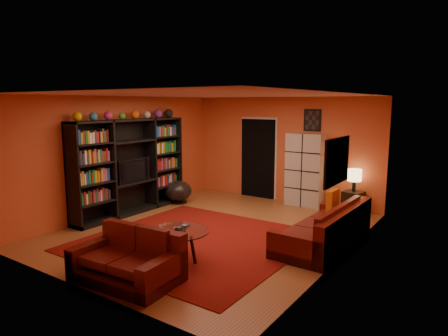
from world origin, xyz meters
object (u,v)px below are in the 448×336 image
Objects in this scene: storage_cabinet at (305,170)px; side_table at (353,202)px; loveseat at (131,259)px; bowl_chair at (178,191)px; tv at (131,170)px; coffee_table at (178,234)px; sofa at (328,230)px; table_lamp at (354,176)px; entertainment_unit at (131,167)px.

storage_cabinet is 3.48× the size of side_table.
side_table is at bearing -20.63° from loveseat.
storage_cabinet is at bearing 29.88° from bowl_chair.
storage_cabinet is (2.90, 2.82, -0.11)m from tv.
tv is 0.94× the size of coffee_table.
loveseat is 2.23× the size of bowl_chair.
table_lamp reaches higher than sofa.
table_lamp reaches higher than bowl_chair.
tv is 1.82× the size of side_table.
side_table is at bearing 97.92° from sofa.
side_table is (3.87, 1.49, -0.05)m from bowl_chair.
side_table is at bearing -3.50° from storage_cabinet.
bowl_chair is (0.23, 1.29, -0.68)m from tv.
coffee_table is 4.54m from table_lamp.
table_lamp is at bearing 33.54° from entertainment_unit.
table_lamp reaches higher than side_table.
loveseat is at bearing -121.33° from sofa.
coffee_table is 0.55× the size of storage_cabinet.
entertainment_unit is at bearing -146.46° from side_table.
entertainment_unit reaches higher than loveseat.
entertainment_unit is at bearing -173.14° from sofa.
storage_cabinet is 3.14m from bowl_chair.
sofa is at bearing -11.43° from bowl_chair.
sofa and loveseat have the same top height.
loveseat is 0.87× the size of storage_cabinet.
storage_cabinet reaches higher than table_lamp.
tv reaches higher than bowl_chair.
tv is at bearing -99.92° from bowl_chair.
coffee_table is at bearing -94.19° from storage_cabinet.
entertainment_unit reaches higher than side_table.
side_table is (1.56, 5.17, -0.04)m from loveseat.
side_table is at bearing 21.00° from bowl_chair.
sofa is at bearing -59.40° from storage_cabinet.
storage_cabinet is (-1.47, 2.37, 0.59)m from sofa.
bowl_chair is 1.35× the size of table_lamp.
entertainment_unit is 4.50m from sofa.
entertainment_unit reaches higher than sofa.
loveseat is (-1.83, -2.84, 0.00)m from sofa.
sofa is 4.69× the size of side_table.
coffee_table is (-1.70, -1.97, 0.16)m from sofa.
storage_cabinet is 3.45× the size of table_lamp.
loveseat is at bearing -95.04° from storage_cabinet.
loveseat is at bearing -106.77° from side_table.
storage_cabinet is 1.35m from side_table.
coffee_table is at bearing -119.64° from tv.
storage_cabinet is (2.95, 2.80, -0.18)m from entertainment_unit.
side_table is at bearing -55.92° from tv.
loveseat is at bearing -106.77° from table_lamp.
tv is 3.11m from coffee_table.
side_table is (4.10, 2.77, -0.73)m from tv.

